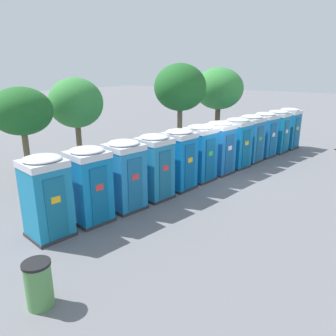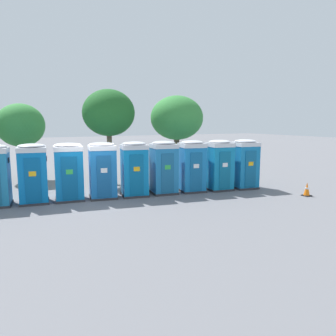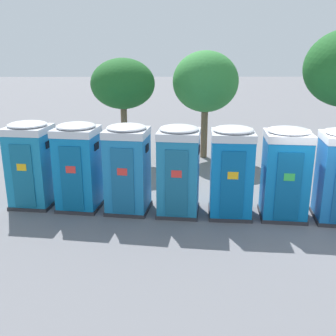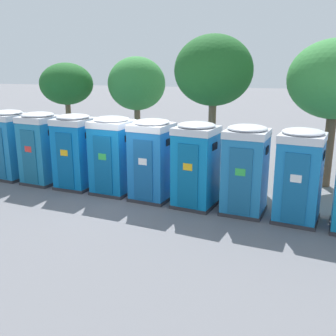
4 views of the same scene
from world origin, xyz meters
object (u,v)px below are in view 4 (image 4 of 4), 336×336
object	(u,v)px
portapotty_2	(10,144)
portapotty_3	(40,148)
portapotty_6	(152,160)
portapotty_4	(75,151)
portapotty_7	(196,165)
street_tree_0	(67,84)
street_tree_1	(336,80)
street_tree_2	(137,84)
portapotty_8	(245,169)
portapotty_9	(299,175)
portapotty_5	(112,155)
street_tree_3	(214,71)

from	to	relation	value
portapotty_2	portapotty_3	distance (m)	1.46
portapotty_6	portapotty_2	bearing A→B (deg)	172.60
portapotty_4	portapotty_7	distance (m)	4.37
street_tree_0	portapotty_3	bearing A→B (deg)	-69.62
street_tree_1	street_tree_2	distance (m)	9.14
portapotty_4	portapotty_8	distance (m)	5.82
portapotty_2	portapotty_9	xyz separation A→B (m)	(10.11, -1.33, 0.00)
street_tree_2	portapotty_2	bearing A→B (deg)	-115.23
portapotty_5	portapotty_6	size ratio (longest dim) A/B	1.00
portapotty_2	street_tree_3	world-z (taller)	street_tree_3
portapotty_6	portapotty_8	size ratio (longest dim) A/B	1.00
portapotty_6	street_tree_3	bearing A→B (deg)	68.12
street_tree_2	street_tree_3	xyz separation A→B (m)	(4.28, -3.46, 0.68)
portapotty_9	street_tree_3	world-z (taller)	street_tree_3
portapotty_2	street_tree_3	distance (m)	7.91
portapotty_9	street_tree_1	bearing A→B (deg)	73.77
portapotty_4	portapotty_9	distance (m)	7.28
portapotty_7	street_tree_3	size ratio (longest dim) A/B	0.49
portapotty_2	portapotty_7	bearing A→B (deg)	-7.71
portapotty_4	portapotty_5	world-z (taller)	same
portapotty_5	portapotty_7	distance (m)	2.91
street_tree_0	street_tree_1	size ratio (longest dim) A/B	0.85
portapotty_2	street_tree_1	distance (m)	11.61
portapotty_3	portapotty_7	xyz separation A→B (m)	(5.77, -0.77, -0.00)
street_tree_2	street_tree_3	world-z (taller)	street_tree_3
portapotty_4	portapotty_6	bearing A→B (deg)	-7.68
portapotty_4	street_tree_0	distance (m)	6.84
portapotty_4	portapotty_3	bearing A→B (deg)	173.94
portapotty_8	portapotty_9	xyz separation A→B (m)	(1.44, -0.22, 0.00)
portapotty_4	street_tree_1	distance (m)	8.97
portapotty_5	street_tree_3	world-z (taller)	street_tree_3
portapotty_6	street_tree_0	world-z (taller)	street_tree_0
portapotty_7	portapotty_9	bearing A→B (deg)	-6.94
portapotty_3	portapotty_5	distance (m)	2.91
portapotty_9	street_tree_3	size ratio (longest dim) A/B	0.49
portapotty_4	portapotty_8	size ratio (longest dim) A/B	1.00
street_tree_0	street_tree_1	distance (m)	12.10
portapotty_9	street_tree_1	distance (m)	4.39
portapotty_3	portapotty_7	bearing A→B (deg)	-7.59
portapotty_5	portapotty_6	world-z (taller)	same
portapotty_2	street_tree_2	world-z (taller)	street_tree_2
portapotty_4	portapotty_9	size ratio (longest dim) A/B	1.00
portapotty_3	portapotty_6	distance (m)	4.37
street_tree_3	portapotty_7	bearing A→B (deg)	-87.39
portapotty_6	portapotty_9	bearing A→B (deg)	-7.60
portapotty_2	portapotty_3	size ratio (longest dim) A/B	1.00
portapotty_3	portapotty_7	distance (m)	5.82
portapotty_8	street_tree_1	bearing A→B (deg)	53.48
portapotty_8	street_tree_3	distance (m)	4.69
portapotty_5	portapotty_8	xyz separation A→B (m)	(4.33, -0.59, 0.00)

